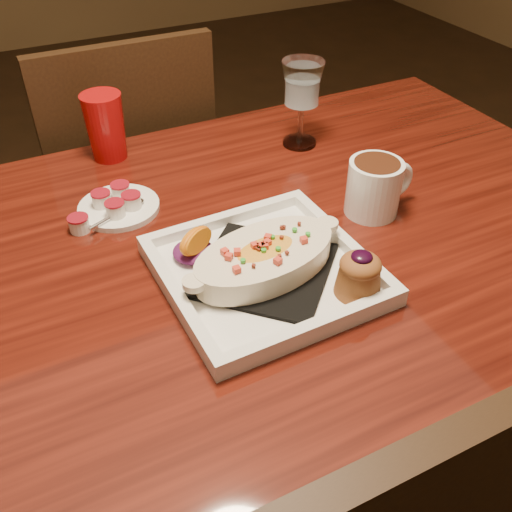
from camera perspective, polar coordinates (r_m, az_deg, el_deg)
name	(u,v)px	position (r m, az deg, el deg)	size (l,w,h in m)	color
floor	(233,490)	(1.51, -2.27, -22.34)	(7.00, 7.00, 0.00)	black
table	(224,294)	(0.99, -3.21, -3.78)	(1.50, 0.90, 0.75)	maroon
chair_far	(130,190)	(1.56, -12.45, 6.44)	(0.42, 0.42, 0.93)	black
plate	(272,265)	(0.85, 1.57, -0.88)	(0.31, 0.31, 0.08)	white
coffee_mug	(376,185)	(1.01, 11.86, 6.95)	(0.13, 0.09, 0.10)	white
goblet	(302,88)	(1.18, 4.64, 16.38)	(0.08, 0.08, 0.18)	silver
saucer	(118,205)	(1.04, -13.63, 4.98)	(0.14, 0.14, 0.10)	white
creamer_loose	(79,224)	(1.00, -17.28, 3.10)	(0.04, 0.04, 0.03)	white
red_tumbler	(105,127)	(1.19, -14.82, 12.38)	(0.08, 0.08, 0.13)	#B40C0E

